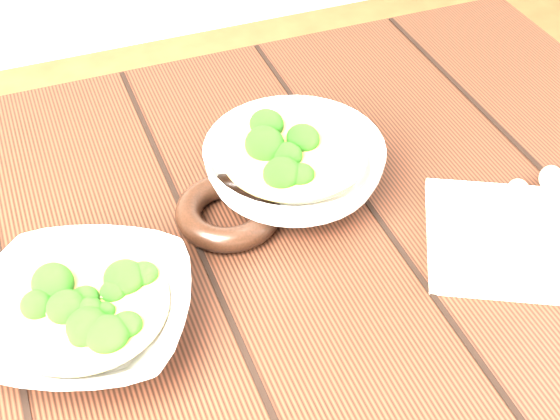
{
  "coord_description": "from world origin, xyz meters",
  "views": [
    {
      "loc": [
        -0.15,
        -0.55,
        1.34
      ],
      "look_at": [
        0.06,
        0.0,
        0.8
      ],
      "focal_mm": 50.0,
      "sensor_mm": 36.0,
      "label": 1
    }
  ],
  "objects_px": {
    "soup_bowl_front": "(86,313)",
    "table": "(230,332)",
    "trivet": "(228,212)",
    "napkin": "(525,240)",
    "soup_bowl_back": "(294,167)"
  },
  "relations": [
    {
      "from": "table",
      "to": "trivet",
      "type": "relative_size",
      "value": 10.25
    },
    {
      "from": "trivet",
      "to": "napkin",
      "type": "bearing_deg",
      "value": -27.53
    },
    {
      "from": "table",
      "to": "soup_bowl_back",
      "type": "height_order",
      "value": "soup_bowl_back"
    },
    {
      "from": "soup_bowl_back",
      "to": "napkin",
      "type": "relative_size",
      "value": 1.0
    },
    {
      "from": "soup_bowl_front",
      "to": "napkin",
      "type": "bearing_deg",
      "value": -6.31
    },
    {
      "from": "table",
      "to": "soup_bowl_back",
      "type": "xyz_separation_m",
      "value": [
        0.11,
        0.08,
        0.15
      ]
    },
    {
      "from": "soup_bowl_front",
      "to": "table",
      "type": "bearing_deg",
      "value": 16.07
    },
    {
      "from": "trivet",
      "to": "napkin",
      "type": "xyz_separation_m",
      "value": [
        0.29,
        -0.15,
        -0.01
      ]
    },
    {
      "from": "table",
      "to": "napkin",
      "type": "xyz_separation_m",
      "value": [
        0.31,
        -0.09,
        0.13
      ]
    },
    {
      "from": "table",
      "to": "napkin",
      "type": "distance_m",
      "value": 0.35
    },
    {
      "from": "soup_bowl_back",
      "to": "napkin",
      "type": "xyz_separation_m",
      "value": [
        0.2,
        -0.17,
        -0.03
      ]
    },
    {
      "from": "soup_bowl_front",
      "to": "soup_bowl_back",
      "type": "height_order",
      "value": "soup_bowl_back"
    },
    {
      "from": "table",
      "to": "soup_bowl_front",
      "type": "bearing_deg",
      "value": -163.93
    },
    {
      "from": "trivet",
      "to": "soup_bowl_front",
      "type": "bearing_deg",
      "value": -150.53
    },
    {
      "from": "soup_bowl_front",
      "to": "soup_bowl_back",
      "type": "bearing_deg",
      "value": 24.93
    }
  ]
}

